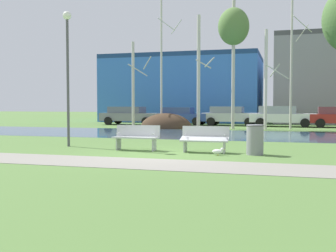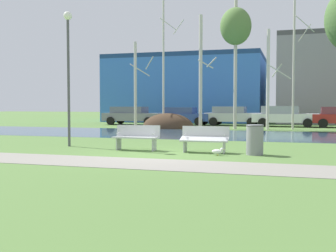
{
  "view_description": "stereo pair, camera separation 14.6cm",
  "coord_description": "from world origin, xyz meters",
  "px_view_note": "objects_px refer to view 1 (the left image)",
  "views": [
    {
      "loc": [
        3.8,
        -12.5,
        1.59
      ],
      "look_at": [
        -0.11,
        1.11,
        0.86
      ],
      "focal_mm": 43.93,
      "sensor_mm": 36.0,
      "label": 1
    },
    {
      "loc": [
        3.94,
        -12.46,
        1.59
      ],
      "look_at": [
        -0.11,
        1.11,
        0.86
      ],
      "focal_mm": 43.93,
      "sensor_mm": 36.0,
      "label": 2
    }
  ],
  "objects_px": {
    "parked_hatch_third_silver": "(230,115)",
    "bench_left": "(136,137)",
    "parked_sedan_second_blue": "(181,115)",
    "seagull": "(218,151)",
    "trash_bin": "(255,139)",
    "parked_van_nearest_grey": "(130,115)",
    "parked_wagon_fourth_white": "(281,116)",
    "bench_right": "(205,138)",
    "streetlamp": "(68,56)"
  },
  "relations": [
    {
      "from": "seagull",
      "to": "parked_hatch_third_silver",
      "type": "distance_m",
      "value": 18.72
    },
    {
      "from": "parked_sedan_second_blue",
      "to": "streetlamp",
      "type": "bearing_deg",
      "value": -89.85
    },
    {
      "from": "bench_left",
      "to": "parked_wagon_fourth_white",
      "type": "relative_size",
      "value": 0.35
    },
    {
      "from": "streetlamp",
      "to": "bench_left",
      "type": "bearing_deg",
      "value": -9.71
    },
    {
      "from": "parked_sedan_second_blue",
      "to": "seagull",
      "type": "bearing_deg",
      "value": -72.27
    },
    {
      "from": "parked_van_nearest_grey",
      "to": "parked_hatch_third_silver",
      "type": "bearing_deg",
      "value": 6.89
    },
    {
      "from": "seagull",
      "to": "parked_sedan_second_blue",
      "type": "distance_m",
      "value": 19.66
    },
    {
      "from": "parked_van_nearest_grey",
      "to": "parked_wagon_fourth_white",
      "type": "xyz_separation_m",
      "value": [
        11.56,
        0.5,
        0.02
      ]
    },
    {
      "from": "bench_left",
      "to": "bench_right",
      "type": "xyz_separation_m",
      "value": [
        2.43,
        0.0,
        0.0
      ]
    },
    {
      "from": "streetlamp",
      "to": "seagull",
      "type": "bearing_deg",
      "value": -11.56
    },
    {
      "from": "bench_right",
      "to": "trash_bin",
      "type": "bearing_deg",
      "value": -6.61
    },
    {
      "from": "parked_van_nearest_grey",
      "to": "trash_bin",
      "type": "bearing_deg",
      "value": -57.47
    },
    {
      "from": "seagull",
      "to": "parked_wagon_fourth_white",
      "type": "relative_size",
      "value": 0.09
    },
    {
      "from": "bench_left",
      "to": "parked_wagon_fourth_white",
      "type": "distance_m",
      "value": 18.07
    },
    {
      "from": "trash_bin",
      "to": "parked_sedan_second_blue",
      "type": "relative_size",
      "value": 0.22
    },
    {
      "from": "parked_van_nearest_grey",
      "to": "parked_wagon_fourth_white",
      "type": "height_order",
      "value": "parked_wagon_fourth_white"
    },
    {
      "from": "streetlamp",
      "to": "parked_van_nearest_grey",
      "type": "height_order",
      "value": "streetlamp"
    },
    {
      "from": "bench_right",
      "to": "parked_van_nearest_grey",
      "type": "distance_m",
      "value": 19.32
    },
    {
      "from": "seagull",
      "to": "bench_left",
      "type": "bearing_deg",
      "value": 166.64
    },
    {
      "from": "seagull",
      "to": "trash_bin",
      "type": "bearing_deg",
      "value": 25.42
    },
    {
      "from": "parked_van_nearest_grey",
      "to": "seagull",
      "type": "bearing_deg",
      "value": -60.87
    },
    {
      "from": "parked_hatch_third_silver",
      "to": "parked_wagon_fourth_white",
      "type": "distance_m",
      "value": 3.78
    },
    {
      "from": "bench_right",
      "to": "trash_bin",
      "type": "xyz_separation_m",
      "value": [
        1.66,
        -0.19,
        0.02
      ]
    },
    {
      "from": "seagull",
      "to": "parked_wagon_fourth_white",
      "type": "bearing_deg",
      "value": 84.6
    },
    {
      "from": "bench_left",
      "to": "parked_van_nearest_grey",
      "type": "xyz_separation_m",
      "value": [
        -6.85,
        16.95,
        0.29
      ]
    },
    {
      "from": "bench_left",
      "to": "bench_right",
      "type": "distance_m",
      "value": 2.43
    },
    {
      "from": "bench_left",
      "to": "trash_bin",
      "type": "bearing_deg",
      "value": -2.69
    },
    {
      "from": "bench_right",
      "to": "parked_hatch_third_silver",
      "type": "height_order",
      "value": "parked_hatch_third_silver"
    },
    {
      "from": "parked_sedan_second_blue",
      "to": "parked_hatch_third_silver",
      "type": "relative_size",
      "value": 1.01
    },
    {
      "from": "bench_left",
      "to": "parked_van_nearest_grey",
      "type": "relative_size",
      "value": 0.33
    },
    {
      "from": "parked_sedan_second_blue",
      "to": "parked_hatch_third_silver",
      "type": "height_order",
      "value": "parked_hatch_third_silver"
    },
    {
      "from": "bench_left",
      "to": "seagull",
      "type": "relative_size",
      "value": 3.99
    },
    {
      "from": "parked_sedan_second_blue",
      "to": "parked_wagon_fourth_white",
      "type": "distance_m",
      "value": 7.72
    },
    {
      "from": "parked_hatch_third_silver",
      "to": "parked_van_nearest_grey",
      "type": "bearing_deg",
      "value": -173.11
    },
    {
      "from": "streetlamp",
      "to": "parked_hatch_third_silver",
      "type": "xyz_separation_m",
      "value": [
        3.9,
        17.39,
        -2.66
      ]
    },
    {
      "from": "seagull",
      "to": "parked_sedan_second_blue",
      "type": "bearing_deg",
      "value": 107.73
    },
    {
      "from": "parked_hatch_third_silver",
      "to": "trash_bin",
      "type": "bearing_deg",
      "value": -80.19
    },
    {
      "from": "trash_bin",
      "to": "seagull",
      "type": "height_order",
      "value": "trash_bin"
    },
    {
      "from": "parked_sedan_second_blue",
      "to": "parked_hatch_third_silver",
      "type": "distance_m",
      "value": 3.95
    },
    {
      "from": "bench_left",
      "to": "trash_bin",
      "type": "distance_m",
      "value": 4.09
    },
    {
      "from": "parked_van_nearest_grey",
      "to": "parked_sedan_second_blue",
      "type": "height_order",
      "value": "parked_van_nearest_grey"
    },
    {
      "from": "parked_hatch_third_silver",
      "to": "parked_sedan_second_blue",
      "type": "bearing_deg",
      "value": 178.28
    },
    {
      "from": "parked_hatch_third_silver",
      "to": "bench_left",
      "type": "bearing_deg",
      "value": -93.06
    },
    {
      "from": "streetlamp",
      "to": "parked_sedan_second_blue",
      "type": "distance_m",
      "value": 17.71
    },
    {
      "from": "bench_right",
      "to": "parked_hatch_third_silver",
      "type": "relative_size",
      "value": 0.37
    },
    {
      "from": "bench_left",
      "to": "streetlamp",
      "type": "bearing_deg",
      "value": 170.29
    },
    {
      "from": "bench_left",
      "to": "parked_sedan_second_blue",
      "type": "relative_size",
      "value": 0.37
    },
    {
      "from": "seagull",
      "to": "streetlamp",
      "type": "distance_m",
      "value": 6.9
    },
    {
      "from": "parked_wagon_fourth_white",
      "to": "seagull",
      "type": "bearing_deg",
      "value": -95.4
    },
    {
      "from": "trash_bin",
      "to": "streetlamp",
      "type": "xyz_separation_m",
      "value": [
        -7.03,
        0.7,
        2.93
      ]
    }
  ]
}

